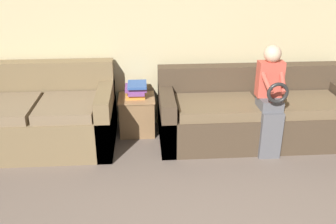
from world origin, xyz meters
The scene contains 6 objects.
wall_back centered at (0.00, 3.27, 1.27)m, with size 7.60×0.06×2.55m.
couch_main centered at (0.76, 2.75, 0.30)m, with size 2.24×0.87×0.82m.
couch_side centered at (-1.70, 2.76, 0.33)m, with size 1.62×0.96×0.90m.
child_left_seated centered at (0.80, 2.41, 0.66)m, with size 0.27×0.38×1.19m.
side_shelf centered at (-0.63, 3.00, 0.24)m, with size 0.43×0.44×0.46m.
book_stack centered at (-0.63, 3.00, 0.55)m, with size 0.25×0.29×0.18m.
Camera 1 is at (-0.55, -1.20, 2.08)m, focal length 40.00 mm.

